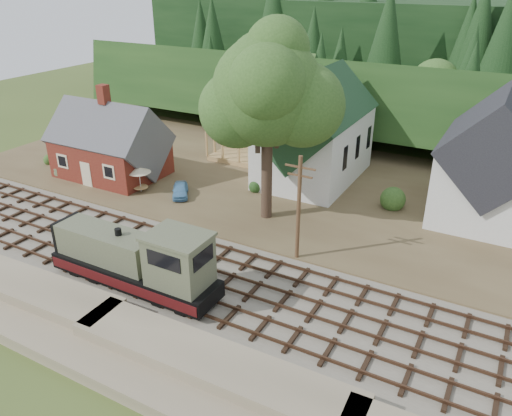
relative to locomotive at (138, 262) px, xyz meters
The scene contains 17 objects.
ground 3.70m from the locomotive, 81.37° to the left, with size 140.00×140.00×0.00m, color #384C1E.
embankment 5.91m from the locomotive, 85.26° to the right, with size 64.00×5.00×1.60m, color #7F7259.
railroad_bed 3.65m from the locomotive, 81.37° to the left, with size 64.00×11.00×0.16m, color #726B5B.
village_flat 21.10m from the locomotive, 88.76° to the left, with size 64.00×26.00×0.30m, color brown.
hillside 45.05m from the locomotive, 89.42° to the left, with size 70.00×28.00×8.00m, color #1E3F19.
ridge 61.04m from the locomotive, 89.57° to the left, with size 80.00×20.00×12.00m, color black.
depot 20.95m from the locomotive, 137.99° to the left, with size 10.80×7.41×9.00m.
church 23.02m from the locomotive, 83.82° to the left, with size 8.40×15.17×13.00m.
farmhouse 28.85m from the locomotive, 50.01° to the left, with size 8.40×10.80×10.60m.
timber_frame 25.64m from the locomotive, 102.50° to the left, with size 8.20×6.20×6.99m.
lattice_tower 32.47m from the locomotive, 100.14° to the left, with size 3.20×3.20×12.12m.
big_tree 15.61m from the locomotive, 78.66° to the left, with size 10.90×8.40×14.70m.
telegraph_pole_near 11.29m from the locomotive, 47.73° to the left, with size 2.20×0.28×8.00m.
locomotive is the anchor object (origin of this frame).
car_blue 14.47m from the locomotive, 116.29° to the left, with size 1.36×3.38×1.15m, color #62A2D4.
car_green 21.73m from the locomotive, 147.49° to the left, with size 1.40×4.01×1.32m, color gray.
patio_set 15.75m from the locomotive, 130.56° to the left, with size 2.16×2.16×2.40m.
Camera 1 is at (19.33, -23.34, 18.98)m, focal length 35.00 mm.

